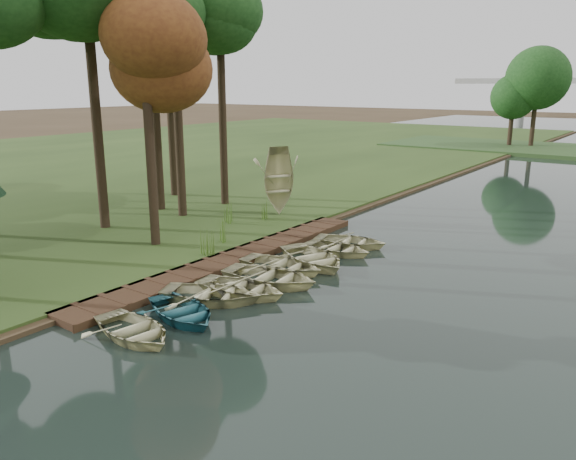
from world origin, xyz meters
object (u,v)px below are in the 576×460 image
Objects in this scene: rowboat_1 at (182,309)px; stored_rowboat at (278,208)px; boardwalk at (234,259)px; rowboat_2 at (212,291)px; rowboat_0 at (133,327)px.

stored_rowboat reaches higher than rowboat_1.
boardwalk is 4.48m from rowboat_2.
rowboat_0 is at bearing -167.81° from rowboat_1.
boardwalk is 6.00m from rowboat_1.
rowboat_1 is (2.57, -5.42, 0.23)m from boardwalk.
rowboat_0 is at bearing -71.37° from boardwalk.
boardwalk is 4.64× the size of rowboat_2.
boardwalk is at bearing 27.44° from rowboat_0.
stored_rowboat is (-3.04, 7.10, 0.53)m from boardwalk.
rowboat_1 is at bearing -125.51° from stored_rowboat.
boardwalk is 7.74m from stored_rowboat.
boardwalk is at bearing -126.46° from stored_rowboat.
rowboat_0 is at bearing -128.72° from stored_rowboat.
stored_rowboat is at bearing 3.05° from rowboat_2.
stored_rowboat is (-5.36, 10.92, 0.27)m from rowboat_2.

